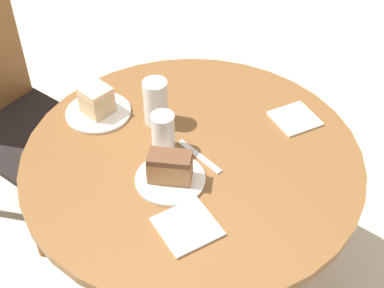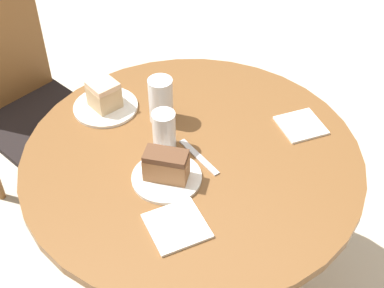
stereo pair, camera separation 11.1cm
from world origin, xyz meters
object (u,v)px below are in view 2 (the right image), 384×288
(plate_far, at_px, (106,107))
(cake_slice_near, at_px, (166,165))
(glass_lemonade, at_px, (164,132))
(cake_slice_far, at_px, (104,95))
(chair, at_px, (28,104))
(glass_water, at_px, (161,102))
(plate_near, at_px, (167,178))

(plate_far, xyz_separation_m, cake_slice_near, (-0.04, -0.37, 0.05))
(cake_slice_near, distance_m, glass_lemonade, 0.13)
(cake_slice_far, bearing_deg, chair, 98.37)
(plate_far, bearing_deg, cake_slice_far, 0.00)
(cake_slice_near, bearing_deg, glass_lemonade, 54.44)
(glass_water, bearing_deg, cake_slice_near, -124.60)
(plate_far, bearing_deg, cake_slice_near, -96.61)
(chair, xyz_separation_m, cake_slice_far, (0.07, -0.50, 0.30))
(cake_slice_near, distance_m, cake_slice_far, 0.38)
(chair, bearing_deg, plate_far, -89.09)
(cake_slice_near, relative_size, cake_slice_far, 1.49)
(cake_slice_near, xyz_separation_m, glass_water, (0.15, 0.22, 0.01))
(plate_near, relative_size, glass_water, 1.32)
(plate_near, relative_size, plate_far, 0.95)
(chair, distance_m, plate_far, 0.57)
(plate_far, distance_m, cake_slice_near, 0.38)
(plate_near, bearing_deg, glass_water, 55.40)
(chair, relative_size, cake_slice_far, 10.62)
(cake_slice_near, relative_size, glass_water, 0.90)
(plate_near, height_order, plate_far, same)
(plate_far, height_order, cake_slice_near, cake_slice_near)
(plate_far, relative_size, cake_slice_near, 1.55)
(plate_near, xyz_separation_m, cake_slice_far, (0.04, 0.37, 0.05))
(cake_slice_far, bearing_deg, glass_water, -56.40)
(cake_slice_near, bearing_deg, plate_near, 180.00)
(plate_near, distance_m, glass_lemonade, 0.14)
(chair, relative_size, glass_water, 6.42)
(plate_near, bearing_deg, cake_slice_near, 0.00)
(plate_far, distance_m, glass_lemonade, 0.27)
(plate_far, bearing_deg, plate_near, -96.61)
(plate_near, relative_size, glass_lemonade, 1.55)
(plate_far, relative_size, cake_slice_far, 2.30)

